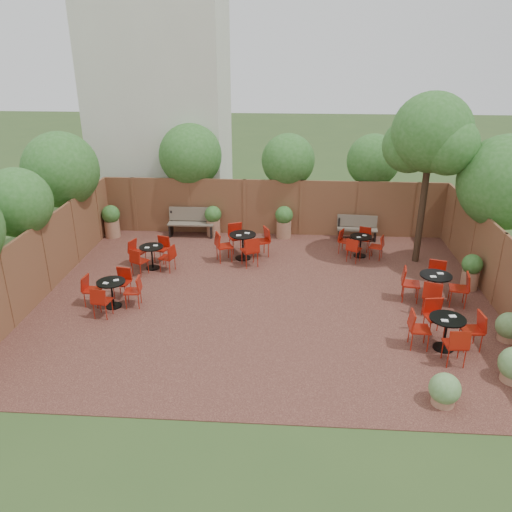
{
  "coord_description": "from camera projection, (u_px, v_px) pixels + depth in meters",
  "views": [
    {
      "loc": [
        0.58,
        -12.29,
        6.34
      ],
      "look_at": [
        -0.29,
        0.5,
        1.0
      ],
      "focal_mm": 35.69,
      "sensor_mm": 36.0,
      "label": 1
    }
  ],
  "objects": [
    {
      "name": "planters",
      "position": [
        245.0,
        228.0,
        17.12
      ],
      "size": [
        11.89,
        4.38,
        1.15
      ],
      "color": "#96664B",
      "rests_on": "courtyard_paving"
    },
    {
      "name": "ground",
      "position": [
        265.0,
        297.0,
        13.8
      ],
      "size": [
        80.0,
        80.0,
        0.0
      ],
      "primitive_type": "plane",
      "color": "#354F23",
      "rests_on": "ground"
    },
    {
      "name": "courtyard_paving",
      "position": [
        265.0,
        297.0,
        13.79
      ],
      "size": [
        12.0,
        10.0,
        0.02
      ],
      "primitive_type": "cube",
      "color": "#3D1E19",
      "rests_on": "ground"
    },
    {
      "name": "fence_right",
      "position": [
        499.0,
        270.0,
        13.04
      ],
      "size": [
        0.08,
        10.0,
        2.0
      ],
      "primitive_type": "cube",
      "color": "brown",
      "rests_on": "ground"
    },
    {
      "name": "overhang_foliage",
      "position": [
        231.0,
        177.0,
        15.2
      ],
      "size": [
        15.75,
        10.44,
        2.65
      ],
      "color": "#2A601F",
      "rests_on": "ground"
    },
    {
      "name": "fence_back",
      "position": [
        273.0,
        208.0,
        18.02
      ],
      "size": [
        12.0,
        0.08,
        2.0
      ],
      "primitive_type": "cube",
      "color": "brown",
      "rests_on": "ground"
    },
    {
      "name": "fence_left",
      "position": [
        45.0,
        258.0,
        13.79
      ],
      "size": [
        0.08,
        10.0,
        2.0
      ],
      "primitive_type": "cube",
      "color": "brown",
      "rests_on": "ground"
    },
    {
      "name": "courtyard_tree",
      "position": [
        431.0,
        138.0,
        14.6
      ],
      "size": [
        2.55,
        2.45,
        5.15
      ],
      "rotation": [
        0.0,
        0.0,
        0.3
      ],
      "color": "black",
      "rests_on": "courtyard_paving"
    },
    {
      "name": "low_shrubs",
      "position": [
        496.0,
        358.0,
        10.5
      ],
      "size": [
        2.72,
        3.03,
        0.74
      ],
      "color": "#96664B",
      "rests_on": "courtyard_paving"
    },
    {
      "name": "park_bench_right",
      "position": [
        357.0,
        227.0,
        17.69
      ],
      "size": [
        1.4,
        0.55,
        0.85
      ],
      "rotation": [
        0.0,
        0.0,
        -0.08
      ],
      "color": "brown",
      "rests_on": "courtyard_paving"
    },
    {
      "name": "bistro_tables",
      "position": [
        293.0,
        273.0,
        14.17
      ],
      "size": [
        9.95,
        6.84,
        0.95
      ],
      "color": "black",
      "rests_on": "courtyard_paving"
    },
    {
      "name": "neighbour_building",
      "position": [
        162.0,
        109.0,
        19.91
      ],
      "size": [
        5.0,
        4.0,
        8.0
      ],
      "primitive_type": "cube",
      "color": "beige",
      "rests_on": "ground"
    },
    {
      "name": "park_bench_left",
      "position": [
        191.0,
        222.0,
        18.04
      ],
      "size": [
        1.63,
        0.53,
        1.0
      ],
      "rotation": [
        0.0,
        0.0,
        0.0
      ],
      "color": "brown",
      "rests_on": "courtyard_paving"
    }
  ]
}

